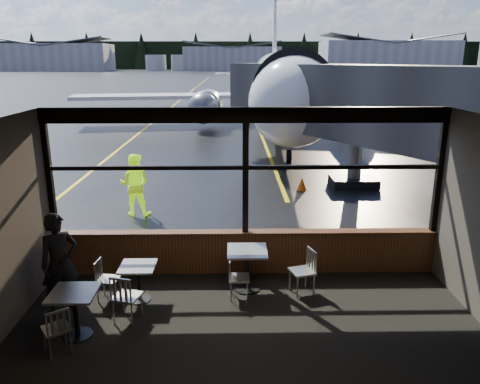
{
  "coord_description": "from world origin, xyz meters",
  "views": [
    {
      "loc": [
        -0.27,
        -9.18,
        4.4
      ],
      "look_at": [
        -0.09,
        1.0,
        1.5
      ],
      "focal_mm": 35.0,
      "sensor_mm": 36.0,
      "label": 1
    }
  ],
  "objects_px": {
    "cafe_table_left": "(76,314)",
    "ground_crew": "(135,185)",
    "jet_bridge": "(355,119)",
    "chair_mid_w": "(108,280)",
    "airliner": "(281,47)",
    "chair_near_e": "(302,272)",
    "cafe_table_mid": "(139,283)",
    "cone_nose": "(302,184)",
    "chair_mid_s": "(127,297)",
    "passenger": "(60,263)",
    "chair_left_s": "(56,329)",
    "chair_near_w": "(239,278)",
    "cafe_table_near": "(247,270)"
  },
  "relations": [
    {
      "from": "chair_left_s",
      "to": "cafe_table_mid",
      "type": "bearing_deg",
      "value": 24.56
    },
    {
      "from": "cafe_table_mid",
      "to": "chair_mid_w",
      "type": "height_order",
      "value": "chair_mid_w"
    },
    {
      "from": "jet_bridge",
      "to": "chair_mid_s",
      "type": "xyz_separation_m",
      "value": [
        -5.69,
        -7.4,
        -2.12
      ]
    },
    {
      "from": "chair_mid_s",
      "to": "passenger",
      "type": "bearing_deg",
      "value": 178.75
    },
    {
      "from": "cafe_table_near",
      "to": "passenger",
      "type": "relative_size",
      "value": 0.46
    },
    {
      "from": "chair_left_s",
      "to": "passenger",
      "type": "height_order",
      "value": "passenger"
    },
    {
      "from": "chair_mid_s",
      "to": "chair_left_s",
      "type": "height_order",
      "value": "chair_mid_s"
    },
    {
      "from": "chair_left_s",
      "to": "passenger",
      "type": "relative_size",
      "value": 0.44
    },
    {
      "from": "chair_mid_s",
      "to": "ground_crew",
      "type": "xyz_separation_m",
      "value": [
        -1.0,
        5.83,
        0.45
      ]
    },
    {
      "from": "cafe_table_mid",
      "to": "passenger",
      "type": "xyz_separation_m",
      "value": [
        -1.3,
        -0.31,
        0.56
      ]
    },
    {
      "from": "airliner",
      "to": "chair_mid_s",
      "type": "bearing_deg",
      "value": -98.37
    },
    {
      "from": "chair_mid_w",
      "to": "passenger",
      "type": "relative_size",
      "value": 0.44
    },
    {
      "from": "airliner",
      "to": "chair_near_e",
      "type": "height_order",
      "value": "airliner"
    },
    {
      "from": "chair_mid_w",
      "to": "cone_nose",
      "type": "height_order",
      "value": "chair_mid_w"
    },
    {
      "from": "cafe_table_left",
      "to": "passenger",
      "type": "height_order",
      "value": "passenger"
    },
    {
      "from": "jet_bridge",
      "to": "chair_mid_w",
      "type": "distance_m",
      "value": 9.35
    },
    {
      "from": "passenger",
      "to": "cafe_table_mid",
      "type": "bearing_deg",
      "value": -23.19
    },
    {
      "from": "chair_left_s",
      "to": "chair_near_w",
      "type": "bearing_deg",
      "value": -4.36
    },
    {
      "from": "cone_nose",
      "to": "cafe_table_near",
      "type": "bearing_deg",
      "value": -106.41
    },
    {
      "from": "chair_mid_w",
      "to": "chair_left_s",
      "type": "xyz_separation_m",
      "value": [
        -0.37,
        -1.66,
        0.0
      ]
    },
    {
      "from": "cafe_table_mid",
      "to": "ground_crew",
      "type": "distance_m",
      "value": 5.26
    },
    {
      "from": "chair_near_e",
      "to": "cone_nose",
      "type": "height_order",
      "value": "chair_near_e"
    },
    {
      "from": "ground_crew",
      "to": "cafe_table_mid",
      "type": "bearing_deg",
      "value": 105.57
    },
    {
      "from": "chair_near_w",
      "to": "chair_left_s",
      "type": "height_order",
      "value": "chair_near_w"
    },
    {
      "from": "passenger",
      "to": "cone_nose",
      "type": "relative_size",
      "value": 3.97
    },
    {
      "from": "cafe_table_left",
      "to": "chair_near_e",
      "type": "xyz_separation_m",
      "value": [
        3.9,
        1.41,
        0.05
      ]
    },
    {
      "from": "cafe_table_left",
      "to": "chair_mid_w",
      "type": "xyz_separation_m",
      "value": [
        0.21,
        1.22,
        -0.0
      ]
    },
    {
      "from": "airliner",
      "to": "jet_bridge",
      "type": "height_order",
      "value": "airliner"
    },
    {
      "from": "jet_bridge",
      "to": "chair_left_s",
      "type": "bearing_deg",
      "value": -128.41
    },
    {
      "from": "airliner",
      "to": "chair_mid_w",
      "type": "height_order",
      "value": "airliner"
    },
    {
      "from": "jet_bridge",
      "to": "cafe_table_left",
      "type": "bearing_deg",
      "value": -129.26
    },
    {
      "from": "airliner",
      "to": "chair_near_e",
      "type": "distance_m",
      "value": 23.66
    },
    {
      "from": "cafe_table_mid",
      "to": "chair_near_w",
      "type": "distance_m",
      "value": 1.89
    },
    {
      "from": "passenger",
      "to": "ground_crew",
      "type": "relative_size",
      "value": 1.01
    },
    {
      "from": "passenger",
      "to": "chair_left_s",
      "type": "bearing_deg",
      "value": -111.53
    },
    {
      "from": "jet_bridge",
      "to": "cone_nose",
      "type": "height_order",
      "value": "jet_bridge"
    },
    {
      "from": "airliner",
      "to": "ground_crew",
      "type": "relative_size",
      "value": 18.5
    },
    {
      "from": "cafe_table_mid",
      "to": "ground_crew",
      "type": "xyz_separation_m",
      "value": [
        -1.06,
        5.12,
        0.55
      ]
    },
    {
      "from": "jet_bridge",
      "to": "chair_mid_w",
      "type": "xyz_separation_m",
      "value": [
        -6.21,
        -6.65,
        -2.17
      ]
    },
    {
      "from": "cafe_table_near",
      "to": "chair_near_w",
      "type": "bearing_deg",
      "value": -116.41
    },
    {
      "from": "chair_near_e",
      "to": "chair_near_w",
      "type": "relative_size",
      "value": 1.1
    },
    {
      "from": "cafe_table_left",
      "to": "chair_near_e",
      "type": "relative_size",
      "value": 0.9
    },
    {
      "from": "chair_near_e",
      "to": "cone_nose",
      "type": "relative_size",
      "value": 1.95
    },
    {
      "from": "ground_crew",
      "to": "cone_nose",
      "type": "relative_size",
      "value": 3.92
    },
    {
      "from": "cafe_table_near",
      "to": "passenger",
      "type": "xyz_separation_m",
      "value": [
        -3.35,
        -0.7,
        0.5
      ]
    },
    {
      "from": "chair_near_e",
      "to": "chair_mid_w",
      "type": "distance_m",
      "value": 3.69
    },
    {
      "from": "airliner",
      "to": "cafe_table_mid",
      "type": "xyz_separation_m",
      "value": [
        -4.93,
        -23.35,
        -4.76
      ]
    },
    {
      "from": "cafe_table_left",
      "to": "ground_crew",
      "type": "xyz_separation_m",
      "value": [
        -0.26,
        6.29,
        0.5
      ]
    },
    {
      "from": "cone_nose",
      "to": "airliner",
      "type": "bearing_deg",
      "value": 87.3
    },
    {
      "from": "cafe_table_left",
      "to": "ground_crew",
      "type": "height_order",
      "value": "ground_crew"
    }
  ]
}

